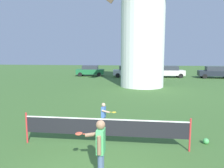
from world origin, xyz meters
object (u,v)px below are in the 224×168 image
at_px(player_near, 100,146).
at_px(tennis_net, 104,127).
at_px(windmill, 143,5).
at_px(player_far, 104,114).
at_px(parked_car_cream, 169,72).
at_px(stray_ball, 206,141).
at_px(parked_car_black, 215,72).
at_px(parked_car_green, 90,71).
at_px(parked_car_silver, 127,71).

bearing_deg(player_near, tennis_net, 95.94).
xyz_separation_m(windmill, tennis_net, (-1.36, -14.58, -7.09)).
bearing_deg(tennis_net, player_far, 99.72).
xyz_separation_m(tennis_net, player_near, (0.20, -1.92, 0.18)).
height_order(player_near, parked_car_cream, parked_car_cream).
bearing_deg(tennis_net, stray_ball, 11.15).
distance_m(stray_ball, parked_car_black, 24.20).
xyz_separation_m(player_near, parked_car_black, (10.94, 25.55, -0.05)).
relative_size(player_near, parked_car_cream, 0.37).
bearing_deg(player_far, windmill, 82.58).
height_order(windmill, parked_car_cream, windmill).
bearing_deg(player_far, parked_car_cream, 76.01).
bearing_deg(stray_ball, tennis_net, -168.85).
xyz_separation_m(tennis_net, parked_car_cream, (5.19, 23.86, 0.12)).
bearing_deg(tennis_net, player_near, -84.06).
relative_size(windmill, parked_car_green, 3.93).
height_order(parked_car_green, parked_car_cream, same).
xyz_separation_m(parked_car_silver, parked_car_cream, (5.80, 0.21, 0.00)).
bearing_deg(windmill, parked_car_silver, 102.20).
bearing_deg(player_far, stray_ball, -16.27).
relative_size(windmill, player_near, 10.69).
height_order(tennis_net, parked_car_green, parked_car_green).
bearing_deg(stray_ball, player_far, 163.73).
distance_m(windmill, player_near, 17.92).
relative_size(tennis_net, player_near, 3.69).
bearing_deg(player_near, parked_car_black, 66.83).
distance_m(player_far, stray_ball, 3.99).
relative_size(windmill, parked_car_cream, 3.95).
height_order(parked_car_green, parked_car_black, same).
bearing_deg(parked_car_green, windmill, -52.90).
distance_m(stray_ball, parked_car_green, 25.59).
height_order(windmill, player_near, windmill).
bearing_deg(tennis_net, parked_car_green, 103.99).
bearing_deg(parked_car_black, windmill, -137.19).
xyz_separation_m(windmill, player_far, (-1.66, -12.78, -7.15)).
relative_size(player_near, parked_car_silver, 0.37).
distance_m(tennis_net, parked_car_black, 26.13).
bearing_deg(parked_car_black, parked_car_silver, 179.90).
xyz_separation_m(stray_ball, parked_car_black, (7.65, 22.95, 0.71)).
height_order(player_near, parked_car_silver, parked_car_silver).
relative_size(parked_car_green, parked_car_silver, 1.01).
bearing_deg(parked_car_silver, player_near, -88.19).
height_order(stray_ball, parked_car_black, parked_car_black).
height_order(tennis_net, stray_ball, tennis_net).
relative_size(player_far, stray_ball, 5.44).
distance_m(player_far, parked_car_black, 24.66).
relative_size(windmill, tennis_net, 2.90).
distance_m(player_far, parked_car_silver, 21.86).
bearing_deg(windmill, parked_car_green, 127.10).
distance_m(parked_car_cream, parked_car_black, 5.95).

